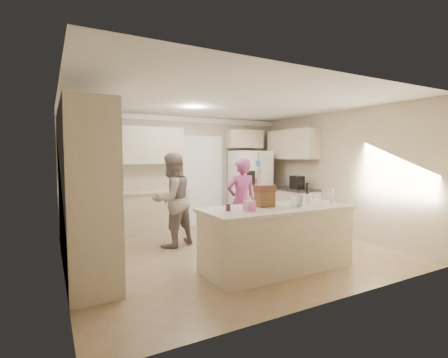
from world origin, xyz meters
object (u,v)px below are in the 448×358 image
coffee_maker (297,182)px  utensil_crock (308,199)px  refrigerator (250,187)px  tissue_box (249,206)px  dollhouse_body (265,199)px  island_base (277,239)px  teen_girl (241,201)px  teen_boy (172,200)px

coffee_maker → utensil_crock: (-1.40, -1.85, -0.07)m
refrigerator → tissue_box: bearing=-121.8°
utensil_crock → dollhouse_body: 0.80m
island_base → dollhouse_body: dollhouse_body is taller
tissue_box → teen_girl: 1.67m
tissue_box → coffee_maker: bearing=37.6°
tissue_box → teen_girl: size_ratio=0.09×
coffee_maker → utensil_crock: size_ratio=2.00×
refrigerator → dollhouse_body: 3.31m
coffee_maker → teen_boy: bearing=-179.9°
teen_boy → teen_girl: size_ratio=1.06×
refrigerator → teen_boy: (-2.44, -1.09, -0.03)m
coffee_maker → tissue_box: size_ratio=2.14×
teen_boy → tissue_box: bearing=79.6°
tissue_box → teen_boy: 2.04m
utensil_crock → tissue_box: 1.21m
island_base → teen_girl: bearing=80.6°
island_base → teen_boy: teen_boy is taller
island_base → teen_boy: (-0.96, 1.89, 0.43)m
dollhouse_body → teen_boy: teen_boy is taller
coffee_maker → utensil_crock: 2.32m
coffee_maker → teen_girl: bearing=-163.7°
refrigerator → island_base: (-1.48, -2.98, -0.46)m
refrigerator → teen_boy: refrigerator is taller
island_base → utensil_crock: size_ratio=14.67×
island_base → teen_girl: teen_girl is taller
utensil_crock → tissue_box: utensil_crock is taller
coffee_maker → dollhouse_body: size_ratio=1.15×
utensil_crock → tissue_box: bearing=-172.9°
island_base → utensil_crock: 0.86m
coffee_maker → utensil_crock: coffee_maker is taller
utensil_crock → island_base: bearing=-175.6°
utensil_crock → teen_boy: bearing=131.1°
utensil_crock → refrigerator: bearing=74.2°
teen_boy → teen_girl: (1.18, -0.53, -0.05)m
utensil_crock → teen_boy: size_ratio=0.09×
refrigerator → teen_girl: refrigerator is taller
coffee_maker → teen_girl: teen_girl is taller
refrigerator → dollhouse_body: refrigerator is taller
refrigerator → island_base: bearing=-114.9°
refrigerator → teen_girl: bearing=-126.3°
refrigerator → teen_boy: size_ratio=1.03×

